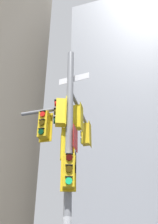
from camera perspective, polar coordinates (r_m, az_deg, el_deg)
The scene contains 2 objects.
building_mid_block at distance 36.58m, azimuth 15.58°, elevation -2.57°, with size 17.43×17.43×35.19m, color #9399A3.
signal_pole_assembly at distance 8.82m, azimuth -2.45°, elevation -6.68°, with size 2.60×3.59×8.78m.
Camera 1 is at (2.60, -7.25, 1.60)m, focal length 39.69 mm.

